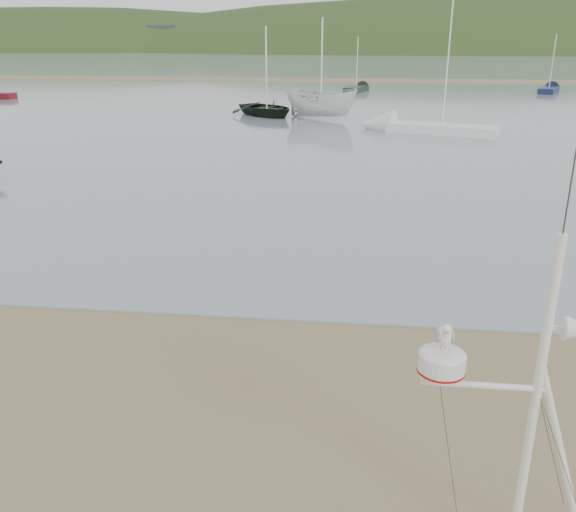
# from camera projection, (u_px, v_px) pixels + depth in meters

# --- Properties ---
(ground) EXTENTS (560.00, 560.00, 0.00)m
(ground) POSITION_uv_depth(u_px,v_px,m) (149.00, 442.00, 8.48)
(ground) COLOR olive
(ground) RESTS_ON ground
(water) EXTENTS (560.00, 256.00, 0.04)m
(water) POSITION_uv_depth(u_px,v_px,m) (351.00, 60.00, 131.60)
(water) COLOR gray
(water) RESTS_ON ground
(sandbar) EXTENTS (560.00, 7.00, 0.07)m
(sandbar) POSITION_uv_depth(u_px,v_px,m) (340.00, 80.00, 73.75)
(sandbar) COLOR olive
(sandbar) RESTS_ON water
(hill_ridge) EXTENTS (620.00, 180.00, 80.00)m
(hill_ridge) POSITION_uv_depth(u_px,v_px,m) (404.00, 104.00, 232.39)
(hill_ridge) COLOR #213616
(hill_ridge) RESTS_ON ground
(far_cottages) EXTENTS (294.40, 6.30, 8.00)m
(far_cottages) POSITION_uv_depth(u_px,v_px,m) (366.00, 39.00, 189.61)
(far_cottages) COLOR white
(far_cottages) RESTS_ON ground
(mast_rig) EXTENTS (1.99, 2.12, 4.49)m
(mast_rig) POSITION_uv_depth(u_px,v_px,m) (519.00, 479.00, 6.18)
(mast_rig) COLOR white
(mast_rig) RESTS_ON ground
(boat_dark) EXTENTS (3.22, 3.23, 4.95)m
(boat_dark) POSITION_uv_depth(u_px,v_px,m) (266.00, 79.00, 41.02)
(boat_dark) COLOR black
(boat_dark) RESTS_ON water
(boat_white) EXTENTS (2.76, 2.74, 5.36)m
(boat_white) POSITION_uv_depth(u_px,v_px,m) (321.00, 77.00, 39.62)
(boat_white) COLOR silver
(boat_white) RESTS_ON water
(sailboat_dark_mid) EXTENTS (2.96, 5.60, 5.48)m
(sailboat_dark_mid) POSITION_uv_depth(u_px,v_px,m) (360.00, 88.00, 60.46)
(sailboat_dark_mid) COLOR black
(sailboat_dark_mid) RESTS_ON ground
(sailboat_blue_far) EXTENTS (3.56, 5.86, 5.78)m
(sailboat_blue_far) POSITION_uv_depth(u_px,v_px,m) (551.00, 89.00, 59.55)
(sailboat_blue_far) COLOR #131E43
(sailboat_blue_far) RESTS_ON ground
(sailboat_white_near) EXTENTS (8.15, 4.22, 7.85)m
(sailboat_white_near) POSITION_uv_depth(u_px,v_px,m) (404.00, 127.00, 35.26)
(sailboat_white_near) COLOR silver
(sailboat_white_near) RESTS_ON ground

